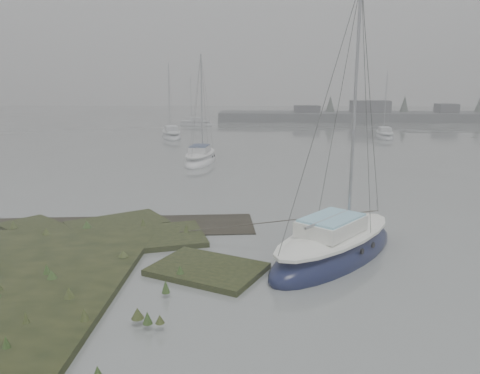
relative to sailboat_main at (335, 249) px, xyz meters
The scene contains 7 objects.
ground 29.43m from the sailboat_main, 99.60° to the left, with size 160.00×160.00×0.00m, color slate.
far_shoreline 64.74m from the sailboat_main, 70.19° to the left, with size 60.00×8.00×4.15m.
sailboat_main is the anchor object (origin of this frame).
sailboat_white 21.27m from the sailboat_main, 109.82° to the left, with size 2.64×6.47×8.90m.
sailboat_far_a 38.32m from the sailboat_main, 108.95° to the left, with size 3.76×6.59×8.84m.
sailboat_far_b 38.91m from the sailboat_main, 72.82° to the left, with size 2.44×5.79×7.94m.
sailboat_far_c 53.00m from the sailboat_main, 102.74° to the left, with size 5.59×3.39×7.50m.
Camera 1 is at (2.11, -14.92, 6.14)m, focal length 35.00 mm.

